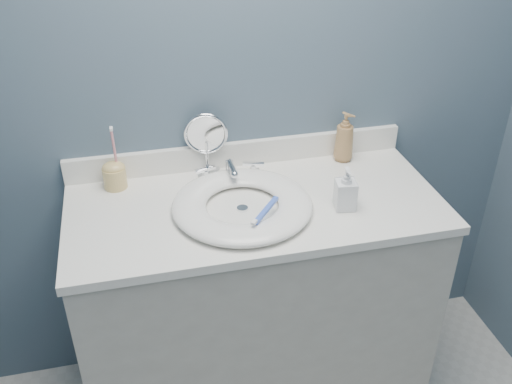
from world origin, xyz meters
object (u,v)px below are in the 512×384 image
object	(u,v)px
makeup_mirror	(206,140)
soap_bottle_amber	(344,137)
toothbrush_holder	(114,174)
soap_bottle_clear	(346,188)

from	to	relation	value
makeup_mirror	soap_bottle_amber	xyz separation A→B (m)	(0.50, -0.03, -0.03)
toothbrush_holder	soap_bottle_clear	bearing A→B (deg)	-22.71
soap_bottle_amber	toothbrush_holder	xyz separation A→B (m)	(-0.82, -0.01, -0.04)
soap_bottle_amber	toothbrush_holder	size ratio (longest dim) A/B	0.83
soap_bottle_clear	toothbrush_holder	bearing A→B (deg)	165.53
makeup_mirror	soap_bottle_amber	world-z (taller)	makeup_mirror
makeup_mirror	soap_bottle_clear	size ratio (longest dim) A/B	1.57
soap_bottle_clear	makeup_mirror	bearing A→B (deg)	147.80
soap_bottle_amber	soap_bottle_clear	size ratio (longest dim) A/B	1.29
soap_bottle_clear	toothbrush_holder	xyz separation A→B (m)	(-0.71, 0.30, -0.02)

